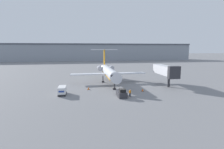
% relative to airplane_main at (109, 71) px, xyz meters
% --- Properties ---
extents(ground_plane, '(600.00, 600.00, 0.00)m').
position_rel_airplane_main_xyz_m(ground_plane, '(0.04, -17.16, -3.59)').
color(ground_plane, slate).
extents(terminal_building, '(180.00, 16.80, 14.88)m').
position_rel_airplane_main_xyz_m(terminal_building, '(0.04, 102.84, 3.88)').
color(terminal_building, '#8C939E').
rests_on(terminal_building, ground).
extents(airplane_main, '(23.81, 25.23, 10.48)m').
position_rel_airplane_main_xyz_m(airplane_main, '(0.00, 0.00, 0.00)').
color(airplane_main, silver).
rests_on(airplane_main, ground).
extents(pushback_tug, '(1.86, 4.06, 1.99)m').
position_rel_airplane_main_xyz_m(pushback_tug, '(0.42, -16.79, -2.84)').
color(pushback_tug, '#2D2D33').
rests_on(pushback_tug, ground).
extents(luggage_cart, '(1.75, 3.73, 1.98)m').
position_rel_airplane_main_xyz_m(luggage_cart, '(-13.08, -12.88, -2.60)').
color(luggage_cart, '#232326').
rests_on(luggage_cart, ground).
extents(worker_near_tug, '(0.40, 0.24, 1.68)m').
position_rel_airplane_main_xyz_m(worker_near_tug, '(2.30, -17.17, -2.72)').
color(worker_near_tug, '#232838').
rests_on(worker_near_tug, ground).
extents(traffic_cone_left, '(0.72, 0.72, 0.68)m').
position_rel_airplane_main_xyz_m(traffic_cone_left, '(-6.79, -8.75, -3.27)').
color(traffic_cone_left, black).
rests_on(traffic_cone_left, ground).
extents(traffic_cone_right, '(0.69, 0.69, 0.63)m').
position_rel_airplane_main_xyz_m(traffic_cone_right, '(6.86, -12.88, -3.29)').
color(traffic_cone_right, black).
rests_on(traffic_cone_right, ground).
extents(jet_bridge, '(3.20, 11.56, 6.19)m').
position_rel_airplane_main_xyz_m(jet_bridge, '(15.86, -7.07, 0.86)').
color(jet_bridge, '#2D2D33').
rests_on(jet_bridge, ground).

